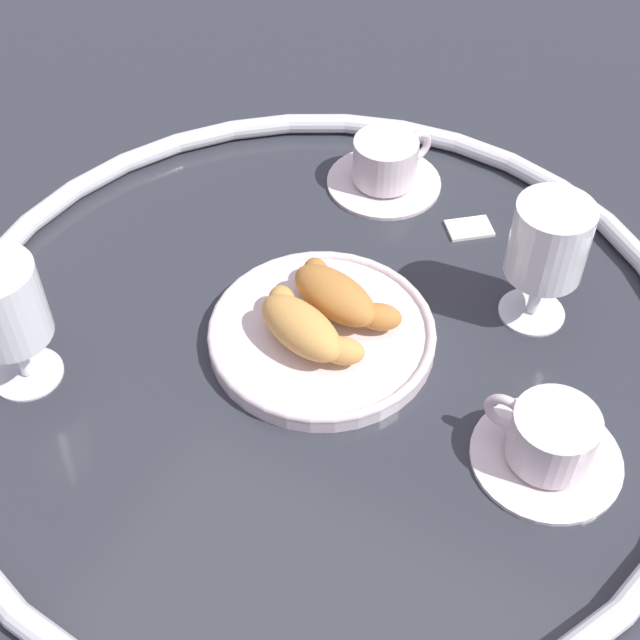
# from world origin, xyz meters

# --- Properties ---
(ground_plane) EXTENTS (2.20, 2.20, 0.00)m
(ground_plane) POSITION_xyz_m (0.00, 0.00, 0.00)
(ground_plane) COLOR #2D3038
(table_chrome_rim) EXTENTS (0.76, 0.76, 0.02)m
(table_chrome_rim) POSITION_xyz_m (0.00, 0.00, 0.01)
(table_chrome_rim) COLOR silver
(table_chrome_rim) RESTS_ON ground_plane
(pastry_plate) EXTENTS (0.23, 0.23, 0.02)m
(pastry_plate) POSITION_xyz_m (-0.00, 0.01, 0.01)
(pastry_plate) COLOR silver
(pastry_plate) RESTS_ON ground_plane
(croissant_large) EXTENTS (0.13, 0.09, 0.04)m
(croissant_large) POSITION_xyz_m (-0.01, -0.02, 0.04)
(croissant_large) COLOR #D6994C
(croissant_large) RESTS_ON pastry_plate
(croissant_small) EXTENTS (0.13, 0.09, 0.04)m
(croissant_small) POSITION_xyz_m (0.01, 0.04, 0.04)
(croissant_small) COLOR #BC7A38
(croissant_small) RESTS_ON pastry_plate
(coffee_cup_near) EXTENTS (0.14, 0.14, 0.06)m
(coffee_cup_near) POSITION_xyz_m (-0.05, 0.27, 0.03)
(coffee_cup_near) COLOR silver
(coffee_cup_near) RESTS_ON ground_plane
(coffee_cup_far) EXTENTS (0.14, 0.14, 0.06)m
(coffee_cup_far) POSITION_xyz_m (0.24, -0.02, 0.03)
(coffee_cup_far) COLOR silver
(coffee_cup_far) RESTS_ON ground_plane
(juice_glass_left) EXTENTS (0.08, 0.08, 0.14)m
(juice_glass_left) POSITION_xyz_m (-0.23, -0.16, 0.09)
(juice_glass_left) COLOR white
(juice_glass_left) RESTS_ON ground_plane
(juice_glass_right) EXTENTS (0.08, 0.08, 0.14)m
(juice_glass_right) POSITION_xyz_m (0.17, 0.14, 0.10)
(juice_glass_right) COLOR white
(juice_glass_right) RESTS_ON ground_plane
(sugar_packet) EXTENTS (0.06, 0.06, 0.01)m
(sugar_packet) POSITION_xyz_m (0.07, 0.24, 0.00)
(sugar_packet) COLOR white
(sugar_packet) RESTS_ON ground_plane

